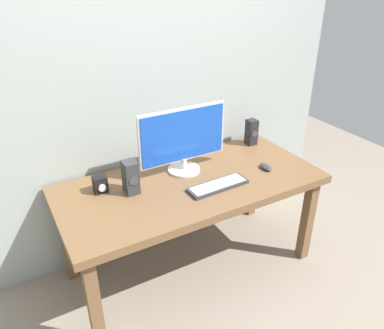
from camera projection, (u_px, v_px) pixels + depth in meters
ground_plane at (191, 265)px, 2.75m from camera, size 6.00×6.00×0.00m
wall_back at (157, 43)px, 2.38m from camera, size 2.86×0.04×3.00m
desk at (191, 192)px, 2.46m from camera, size 1.70×0.79×0.71m
monitor at (183, 139)px, 2.44m from camera, size 0.61×0.22×0.44m
keyboard_primary at (218, 186)px, 2.35m from camera, size 0.40×0.14×0.02m
mouse at (266, 167)px, 2.56m from camera, size 0.07×0.11×0.03m
speaker_right at (251, 132)px, 2.88m from camera, size 0.07×0.08×0.20m
speaker_left at (131, 177)px, 2.26m from camera, size 0.08×0.10×0.21m
audio_controller at (100, 184)px, 2.28m from camera, size 0.08×0.08×0.10m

